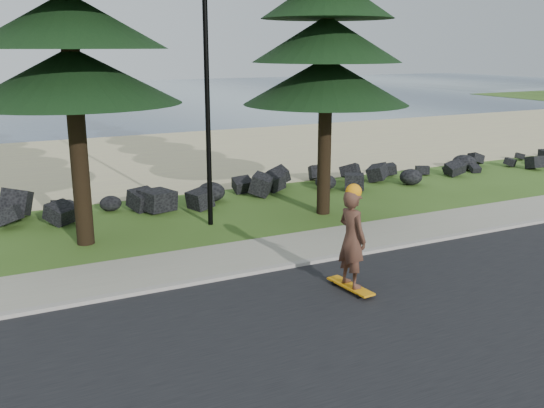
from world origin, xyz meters
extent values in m
plane|color=#395B1C|center=(0.00, 0.00, 0.00)|extent=(160.00, 160.00, 0.00)
cube|color=black|center=(0.00, -4.50, 0.01)|extent=(160.00, 7.00, 0.02)
cube|color=#A59E94|center=(0.00, -0.90, 0.05)|extent=(160.00, 0.20, 0.10)
cube|color=gray|center=(0.00, 0.20, 0.04)|extent=(160.00, 2.00, 0.08)
cube|color=beige|center=(0.00, 14.50, 0.01)|extent=(160.00, 15.00, 0.01)
cube|color=#31445D|center=(0.00, 51.00, 0.00)|extent=(160.00, 58.00, 0.01)
cylinder|color=black|center=(3.50, 2.80, 6.00)|extent=(0.40, 0.40, 12.00)
cylinder|color=black|center=(0.00, 3.20, 4.00)|extent=(0.14, 0.14, 8.00)
cube|color=orange|center=(0.85, -2.68, 0.11)|extent=(0.42, 1.24, 0.04)
imported|color=#4E2F23|center=(0.85, -2.68, 1.15)|extent=(0.56, 0.79, 2.03)
sphere|color=orange|center=(0.85, -2.68, 2.13)|extent=(0.32, 0.32, 0.32)
camera|label=1|loc=(-5.82, -12.43, 4.91)|focal=40.00mm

